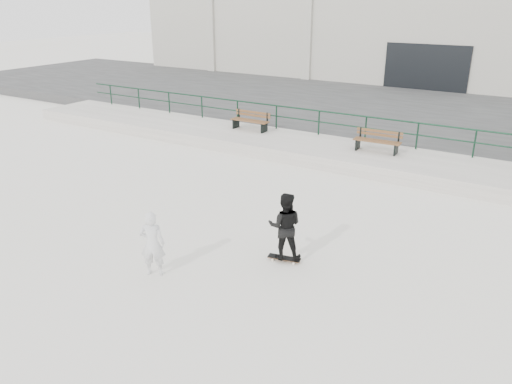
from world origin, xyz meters
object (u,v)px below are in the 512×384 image
Objects in this scene: bench_left at (251,121)px; standing_skater at (285,226)px; bench_right at (377,141)px; skateboard at (284,258)px; seated_skater at (152,244)px.

standing_skater is (6.25, -8.52, 0.02)m from bench_left.
bench_right is 2.16× the size of skateboard.
skateboard is (0.56, -8.21, -0.82)m from bench_right.
bench_right is at bearing 82.55° from skateboard.
bench_left is 1.00× the size of bench_right.
standing_skater is (0.00, -0.00, 0.84)m from skateboard.
bench_left is at bearing 114.90° from skateboard.
bench_right is 1.13× the size of seated_skater.
bench_left is at bearing 174.28° from bench_right.
bench_left is 1.13× the size of seated_skater.
bench_right is 10.39m from seated_skater.
standing_skater is at bearing -53.08° from bench_left.
seated_skater is at bearing -148.70° from skateboard.
standing_skater is 1.07× the size of seated_skater.
standing_skater is 3.02m from seated_skater.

